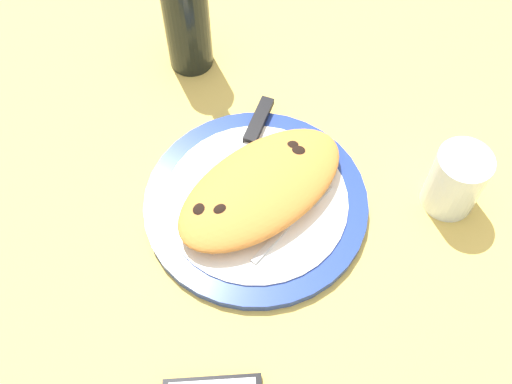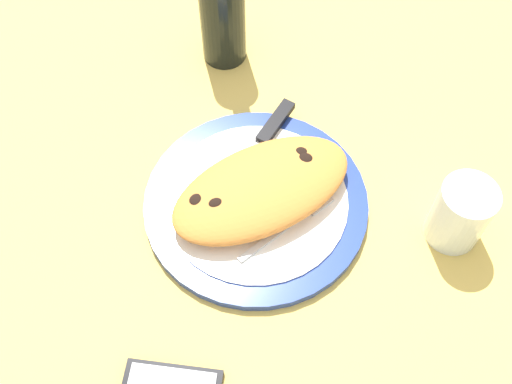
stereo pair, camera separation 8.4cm
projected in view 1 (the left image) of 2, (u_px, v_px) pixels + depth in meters
The scene contains 7 objects.
ground_plane at pixel (256, 211), 89.26cm from camera, with size 150.00×150.00×3.00cm, color #DBB756.
plate at pixel (256, 203), 87.25cm from camera, with size 31.98×31.98×1.81cm.
calzone at pixel (262, 188), 84.79cm from camera, with size 26.99×14.45×4.42cm.
fork at pixel (298, 214), 85.00cm from camera, with size 16.21×4.62×0.40cm.
knife at pixel (252, 135), 91.70cm from camera, with size 19.03×12.50×1.20cm.
water_glass at pixel (454, 183), 84.72cm from camera, with size 7.58×7.58×10.34cm.
wine_bottle at pixel (186, 16), 94.29cm from camera, with size 7.27×7.27×24.72cm.
Camera 1 is at (-27.71, -34.26, 76.18)cm, focal length 42.80 mm.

